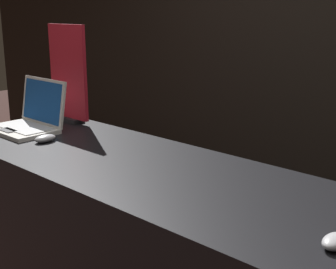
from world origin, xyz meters
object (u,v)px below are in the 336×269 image
Objects in this scene: laptop_front at (30,118)px; mouse_back at (336,241)px; promo_stand_front at (68,76)px; mouse_front at (45,138)px.

laptop_front is 1.67m from mouse_back.
mouse_back is at bearing -12.53° from promo_stand_front.
mouse_front and mouse_back have the same top height.
mouse_back is at bearing -1.88° from mouse_front.
promo_stand_front is (-0.25, 0.32, 0.23)m from mouse_front.
mouse_back is (1.66, -0.12, -0.04)m from laptop_front.
laptop_front is at bearing 175.85° from mouse_back.
promo_stand_front is at bearing 90.00° from laptop_front.
mouse_front is at bearing 178.12° from mouse_back.
laptop_front is at bearing 163.46° from mouse_front.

